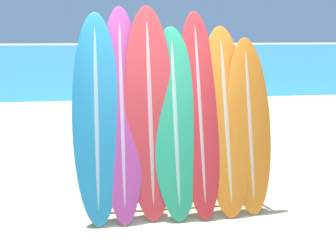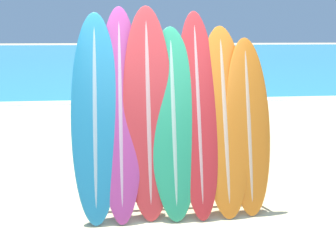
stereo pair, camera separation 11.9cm
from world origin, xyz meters
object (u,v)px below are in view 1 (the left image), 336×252
at_px(surfboard_rack, 176,175).
at_px(surfboard_slot_3, 175,121).
at_px(person_mid_beach, 114,108).
at_px(person_far_left, 234,95).
at_px(surfboard_slot_1, 122,112).
at_px(surfboard_slot_2, 150,111).
at_px(surfboard_slot_6, 249,125).
at_px(surfboard_slot_5, 226,119).
at_px(surfboard_slot_0, 97,116).
at_px(person_near_water, 85,95).
at_px(surfboard_slot_4, 200,112).

bearing_deg(surfboard_rack, surfboard_slot_3, 93.30).
bearing_deg(surfboard_slot_3, person_mid_beach, 112.26).
relative_size(surfboard_slot_3, person_far_left, 1.31).
distance_m(surfboard_rack, person_mid_beach, 2.18).
bearing_deg(person_mid_beach, surfboard_slot_1, 9.35).
xyz_separation_m(surfboard_slot_1, surfboard_slot_3, (0.61, -0.06, -0.12)).
height_order(surfboard_rack, surfboard_slot_2, surfboard_slot_2).
bearing_deg(surfboard_slot_3, surfboard_slot_1, 174.23).
xyz_separation_m(surfboard_slot_6, person_mid_beach, (-1.68, 1.94, -0.18)).
distance_m(surfboard_slot_2, surfboard_slot_5, 0.91).
bearing_deg(surfboard_slot_3, person_far_left, 58.69).
height_order(surfboard_rack, surfboard_slot_1, surfboard_slot_1).
xyz_separation_m(surfboard_slot_2, surfboard_slot_3, (0.29, -0.04, -0.12)).
bearing_deg(surfboard_slot_6, surfboard_slot_1, 176.66).
bearing_deg(surfboard_slot_5, surfboard_slot_2, 178.55).
distance_m(surfboard_slot_0, person_far_left, 3.53).
bearing_deg(surfboard_slot_2, person_mid_beach, 104.77).
height_order(surfboard_slot_0, person_far_left, surfboard_slot_0).
xyz_separation_m(surfboard_rack, surfboard_slot_1, (-0.62, 0.14, 0.76)).
xyz_separation_m(surfboard_rack, surfboard_slot_3, (-0.00, 0.08, 0.65)).
xyz_separation_m(surfboard_rack, person_near_water, (-1.35, 2.72, 0.51)).
relative_size(surfboard_rack, person_far_left, 1.29).
distance_m(surfboard_rack, surfboard_slot_3, 0.65).
bearing_deg(surfboard_slot_0, person_mid_beach, 86.46).
bearing_deg(surfboard_slot_1, surfboard_slot_5, -2.13).
bearing_deg(surfboard_slot_1, surfboard_slot_4, -0.94).
distance_m(person_mid_beach, person_far_left, 2.43).
distance_m(surfboard_slot_6, person_mid_beach, 2.57).
height_order(person_near_water, person_far_left, person_near_water).
relative_size(surfboard_slot_1, person_mid_beach, 1.56).
height_order(surfboard_slot_0, surfboard_slot_6, surfboard_slot_0).
relative_size(surfboard_slot_1, surfboard_slot_6, 1.18).
height_order(surfboard_slot_4, person_mid_beach, surfboard_slot_4).
xyz_separation_m(surfboard_slot_2, surfboard_slot_6, (1.19, -0.07, -0.18)).
bearing_deg(surfboard_rack, person_mid_beach, 111.57).
distance_m(surfboard_slot_2, surfboard_slot_4, 0.59).
height_order(surfboard_slot_4, person_near_water, surfboard_slot_4).
height_order(surfboard_slot_5, person_far_left, surfboard_slot_5).
relative_size(surfboard_slot_0, person_mid_beach, 1.51).
distance_m(surfboard_slot_1, surfboard_slot_5, 1.23).
bearing_deg(person_far_left, surfboard_slot_6, 47.26).
height_order(surfboard_rack, surfboard_slot_4, surfboard_slot_4).
xyz_separation_m(surfboard_rack, surfboard_slot_4, (0.30, 0.13, 0.74)).
relative_size(surfboard_slot_2, person_near_water, 1.38).
height_order(surfboard_slot_0, person_mid_beach, surfboard_slot_0).
bearing_deg(person_far_left, surfboard_rack, 31.08).
distance_m(surfboard_slot_2, person_near_water, 2.82).
bearing_deg(surfboard_slot_6, person_near_water, 130.11).
relative_size(surfboard_slot_2, surfboard_slot_6, 1.18).
height_order(surfboard_rack, surfboard_slot_6, surfboard_slot_6).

